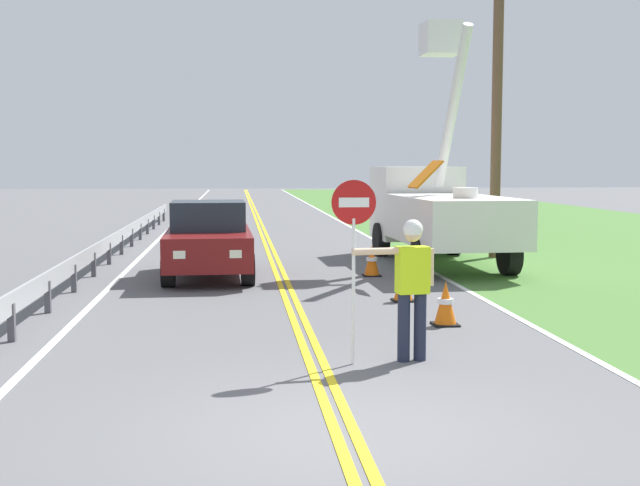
# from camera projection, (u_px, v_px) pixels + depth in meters

# --- Properties ---
(ground_plane) EXTENTS (160.00, 160.00, 0.00)m
(ground_plane) POSITION_uv_depth(u_px,v_px,m) (344.00, 432.00, 7.77)
(ground_plane) COLOR #5B5B5E
(grass_verge_right) EXTENTS (16.00, 110.00, 0.01)m
(grass_verge_right) POSITION_uv_depth(u_px,v_px,m) (598.00, 237.00, 28.76)
(grass_verge_right) COLOR #477533
(grass_verge_right) RESTS_ON ground
(centerline_yellow_left) EXTENTS (0.11, 110.00, 0.01)m
(centerline_yellow_left) POSITION_uv_depth(u_px,v_px,m) (263.00, 240.00, 27.56)
(centerline_yellow_left) COLOR yellow
(centerline_yellow_left) RESTS_ON ground
(centerline_yellow_right) EXTENTS (0.11, 110.00, 0.01)m
(centerline_yellow_right) POSITION_uv_depth(u_px,v_px,m) (269.00, 240.00, 27.58)
(centerline_yellow_right) COLOR yellow
(centerline_yellow_right) RESTS_ON ground
(edge_line_right) EXTENTS (0.12, 110.00, 0.01)m
(edge_line_right) POSITION_uv_depth(u_px,v_px,m) (372.00, 239.00, 27.94)
(edge_line_right) COLOR silver
(edge_line_right) RESTS_ON ground
(edge_line_left) EXTENTS (0.12, 110.00, 0.01)m
(edge_line_left) POSITION_uv_depth(u_px,v_px,m) (157.00, 241.00, 27.21)
(edge_line_left) COLOR silver
(edge_line_left) RESTS_ON ground
(flagger_worker) EXTENTS (1.08, 0.29, 1.83)m
(flagger_worker) POSITION_uv_depth(u_px,v_px,m) (412.00, 280.00, 10.48)
(flagger_worker) COLOR #1E2338
(flagger_worker) RESTS_ON ground
(stop_sign_paddle) EXTENTS (0.56, 0.04, 2.33)m
(stop_sign_paddle) POSITION_uv_depth(u_px,v_px,m) (354.00, 230.00, 10.25)
(stop_sign_paddle) COLOR silver
(stop_sign_paddle) RESTS_ON ground
(utility_bucket_truck) EXTENTS (2.67, 6.89, 6.02)m
(utility_bucket_truck) POSITION_uv_depth(u_px,v_px,m) (435.00, 207.00, 20.99)
(utility_bucket_truck) COLOR white
(utility_bucket_truck) RESTS_ON ground
(oncoming_sedan_nearest) EXTENTS (1.99, 4.14, 1.70)m
(oncoming_sedan_nearest) POSITION_uv_depth(u_px,v_px,m) (209.00, 241.00, 18.29)
(oncoming_sedan_nearest) COLOR maroon
(oncoming_sedan_nearest) RESTS_ON ground
(utility_pole_near) EXTENTS (1.80, 0.28, 8.78)m
(utility_pole_near) POSITION_uv_depth(u_px,v_px,m) (497.00, 87.00, 21.91)
(utility_pole_near) COLOR brown
(utility_pole_near) RESTS_ON ground
(traffic_cone_lead) EXTENTS (0.40, 0.40, 0.70)m
(traffic_cone_lead) POSITION_uv_depth(u_px,v_px,m) (445.00, 304.00, 12.90)
(traffic_cone_lead) COLOR orange
(traffic_cone_lead) RESTS_ON ground
(traffic_cone_mid) EXTENTS (0.40, 0.40, 0.70)m
(traffic_cone_mid) POSITION_uv_depth(u_px,v_px,m) (403.00, 283.00, 15.18)
(traffic_cone_mid) COLOR orange
(traffic_cone_mid) RESTS_ON ground
(traffic_cone_tail) EXTENTS (0.40, 0.40, 0.70)m
(traffic_cone_tail) POSITION_uv_depth(u_px,v_px,m) (372.00, 261.00, 18.60)
(traffic_cone_tail) COLOR orange
(traffic_cone_tail) RESTS_ON ground
(guardrail_left_shoulder) EXTENTS (0.10, 32.00, 0.71)m
(guardrail_left_shoulder) POSITION_uv_depth(u_px,v_px,m) (115.00, 240.00, 21.87)
(guardrail_left_shoulder) COLOR #9EA0A3
(guardrail_left_shoulder) RESTS_ON ground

